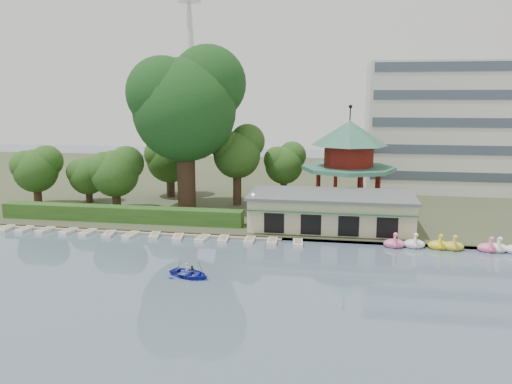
% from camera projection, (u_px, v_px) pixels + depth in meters
% --- Properties ---
extents(ground_plane, '(220.00, 220.00, 0.00)m').
position_uv_depth(ground_plane, '(191.00, 300.00, 37.86)').
color(ground_plane, slate).
rests_on(ground_plane, ground).
extents(shore, '(220.00, 70.00, 0.40)m').
position_uv_depth(shore, '(277.00, 182.00, 88.17)').
color(shore, '#424930').
rests_on(shore, ground).
extents(embankment, '(220.00, 0.60, 0.30)m').
position_uv_depth(embankment, '(237.00, 236.00, 54.58)').
color(embankment, gray).
rests_on(embankment, ground).
extents(dock, '(34.00, 1.60, 0.24)m').
position_uv_depth(dock, '(133.00, 232.00, 56.45)').
color(dock, gray).
rests_on(dock, ground).
extents(boathouse, '(18.60, 9.39, 3.90)m').
position_uv_depth(boathouse, '(331.00, 210.00, 57.05)').
color(boathouse, beige).
rests_on(boathouse, shore).
extents(pavilion, '(12.40, 12.40, 13.50)m').
position_uv_depth(pavilion, '(349.00, 156.00, 65.46)').
color(pavilion, beige).
rests_on(pavilion, shore).
extents(office_building, '(38.00, 18.00, 20.00)m').
position_uv_depth(office_building, '(482.00, 132.00, 78.11)').
color(office_building, silver).
rests_on(office_building, shore).
extents(broadcast_tower, '(8.00, 8.00, 96.00)m').
position_uv_depth(broadcast_tower, '(190.00, 41.00, 173.83)').
color(broadcast_tower, silver).
rests_on(broadcast_tower, ground).
extents(hedge, '(30.00, 2.00, 1.80)m').
position_uv_depth(hedge, '(120.00, 214.00, 59.91)').
color(hedge, '#2C561C').
rests_on(hedge, shore).
extents(lamp_post, '(0.36, 0.36, 4.28)m').
position_uv_depth(lamp_post, '(253.00, 205.00, 55.38)').
color(lamp_post, black).
rests_on(lamp_post, shore).
extents(big_tree, '(14.60, 13.61, 21.42)m').
position_uv_depth(big_tree, '(186.00, 101.00, 63.86)').
color(big_tree, '#3A281C').
rests_on(big_tree, shore).
extents(small_trees, '(39.20, 16.65, 11.12)m').
position_uv_depth(small_trees, '(160.00, 162.00, 69.47)').
color(small_trees, '#3A281C').
rests_on(small_trees, shore).
extents(swan_boats, '(19.31, 2.09, 1.92)m').
position_uv_depth(swan_boats, '(489.00, 248.00, 49.61)').
color(swan_boats, pink).
rests_on(swan_boats, ground).
extents(moored_rowboats, '(34.95, 2.77, 0.36)m').
position_uv_depth(moored_rowboats, '(144.00, 235.00, 54.81)').
color(moored_rowboats, white).
rests_on(moored_rowboats, ground).
extents(rowboat_with_passengers, '(6.19, 5.31, 2.01)m').
position_uv_depth(rowboat_with_passengers, '(190.00, 271.00, 42.59)').
color(rowboat_with_passengers, '#202BB7').
rests_on(rowboat_with_passengers, ground).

